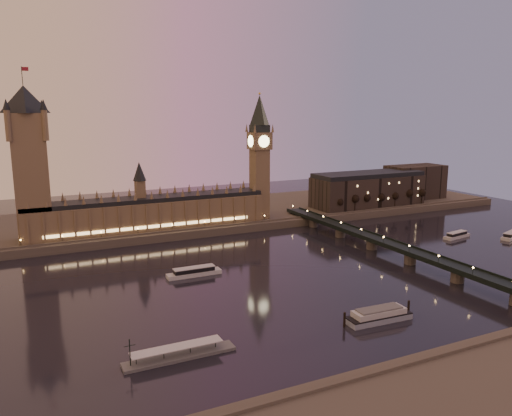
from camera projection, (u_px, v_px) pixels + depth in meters
The scene contains 19 objects.
ground at pixel (267, 275), 294.27m from camera, with size 700.00×700.00×0.00m, color black.
far_embankment at pixel (214, 214), 452.35m from camera, with size 560.00×130.00×6.00m, color #423D35.
palace_of_westminster at pixel (149, 209), 380.00m from camera, with size 180.00×26.62×52.00m.
victoria_tower at pixel (29, 155), 337.54m from camera, with size 31.68×31.68×118.00m.
big_ben at pixel (260, 149), 411.85m from camera, with size 17.68×17.68×104.00m.
westminster_bridge at pixel (390, 248), 332.15m from camera, with size 13.20×260.00×15.30m.
city_block at pixel (384, 187), 488.62m from camera, with size 155.00×45.00×34.00m.
bare_tree_0 at pixel (339, 201), 441.44m from camera, with size 6.86×6.86×13.95m.
bare_tree_1 at pixel (354, 200), 448.19m from camera, with size 6.86×6.86×13.95m.
bare_tree_2 at pixel (368, 199), 454.93m from camera, with size 6.86×6.86×13.95m.
bare_tree_3 at pixel (382, 197), 461.67m from camera, with size 6.86×6.86×13.95m.
bare_tree_4 at pixel (395, 196), 468.42m from camera, with size 6.86×6.86×13.95m.
bare_tree_5 at pixel (408, 195), 475.16m from camera, with size 6.86×6.86×13.95m.
bare_tree_6 at pixel (421, 194), 481.91m from camera, with size 6.86×6.86×13.95m.
cruise_boat_a at pixel (194, 272), 293.52m from camera, with size 32.46×7.14×5.19m.
cruise_boat_b at pixel (457, 235), 380.72m from camera, with size 26.23×10.66×4.71m.
cruise_boat_c at pixel (511, 235), 379.59m from camera, with size 25.32×14.15×4.90m.
moored_barge at pixel (379, 315), 230.21m from camera, with size 37.02×10.39×6.79m.
pontoon_pier at pixel (179, 355), 196.12m from camera, with size 44.98×7.50×12.00m.
Camera 1 is at (-127.79, -250.37, 95.96)m, focal length 35.00 mm.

